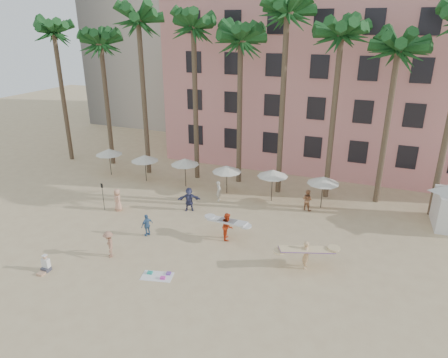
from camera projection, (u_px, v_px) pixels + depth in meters
The scene contains 10 objects.
ground at pixel (164, 274), 23.26m from camera, with size 120.00×120.00×0.00m, color #D1B789.
pink_hotel at pixel (349, 83), 40.42m from camera, with size 35.00×14.00×16.00m, color #DE8A87.
palm_row at pixel (257, 33), 31.35m from camera, with size 44.40×5.40×16.30m.
umbrella_row at pixel (205, 165), 34.27m from camera, with size 22.50×2.70×2.73m.
beach_towel at pixel (158, 276), 23.08m from camera, with size 1.98×1.39×0.14m.
carrier_yellow at pixel (306, 253), 23.54m from camera, with size 3.27×2.18×1.77m.
carrier_white at pixel (227, 225), 26.78m from camera, with size 2.85×1.14×1.89m.
beachgoers at pixel (181, 209), 29.40m from camera, with size 14.67×12.40×1.90m.
paddle at pixel (103, 193), 30.82m from camera, with size 0.18×0.04×2.23m.
seated_man at pixel (45, 266), 23.43m from camera, with size 0.46×0.80×1.04m.
Camera 1 is at (10.55, -16.95, 13.62)m, focal length 32.00 mm.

